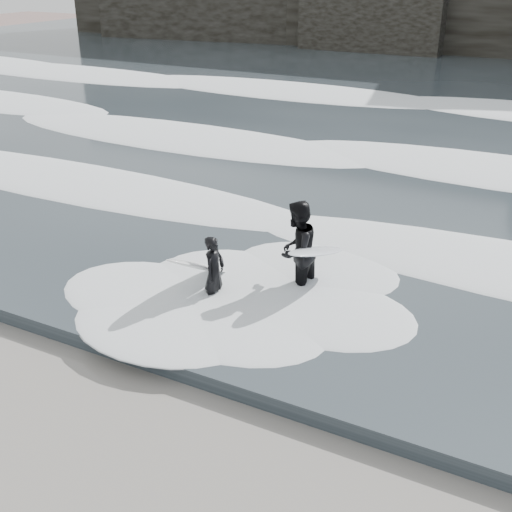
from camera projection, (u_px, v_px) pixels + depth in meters
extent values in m
cube|color=#2F383E|center=(444.00, 93.00, 31.88)|extent=(90.00, 52.00, 0.30)
ellipsoid|color=white|center=(258.00, 220.00, 15.73)|extent=(60.00, 3.20, 0.20)
ellipsoid|color=white|center=(355.00, 150.00, 21.34)|extent=(60.00, 4.00, 0.24)
ellipsoid|color=white|center=(424.00, 101.00, 28.54)|extent=(60.00, 4.80, 0.30)
imported|color=black|center=(214.00, 273.00, 12.32)|extent=(0.36, 0.55, 1.49)
ellipsoid|color=white|center=(198.00, 266.00, 12.52)|extent=(0.58, 1.97, 1.15)
imported|color=black|center=(297.00, 251.00, 12.60)|extent=(0.85, 1.05, 2.03)
ellipsoid|color=silver|center=(317.00, 251.00, 12.40)|extent=(0.80, 1.95, 0.63)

